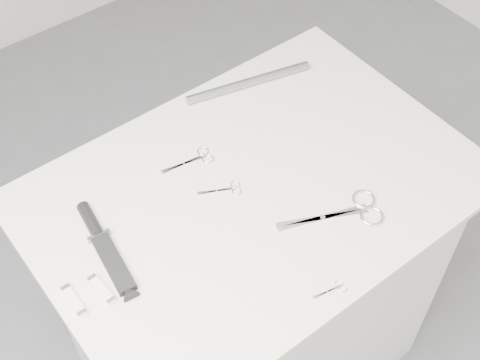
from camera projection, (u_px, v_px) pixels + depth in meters
plinth at (251, 292)px, 1.87m from camera, size 0.90×0.60×0.90m
display_board at (254, 190)px, 1.52m from camera, size 1.00×0.70×0.02m
large_shears at (352, 211)px, 1.46m from camera, size 0.23×0.15×0.01m
embroidery_scissors_a at (196, 159)px, 1.56m from camera, size 0.13×0.06×0.00m
embroidery_scissors_b at (227, 189)px, 1.50m from camera, size 0.10×0.07×0.00m
tiny_scissors at (333, 289)px, 1.34m from camera, size 0.07×0.03×0.00m
sheathed_knife at (103, 243)px, 1.40m from camera, size 0.07×0.25×0.03m
pocket_knife_a at (74, 301)px, 1.32m from camera, size 0.02×0.08×0.01m
pocket_knife_b at (102, 290)px, 1.33m from camera, size 0.02×0.08×0.01m
metal_rail at (249, 82)px, 1.71m from camera, size 0.33×0.10×0.02m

